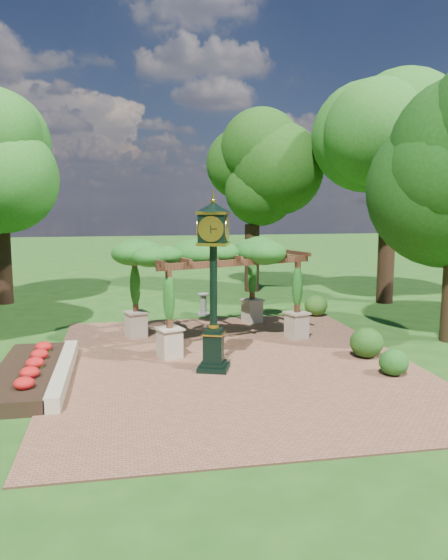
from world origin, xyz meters
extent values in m
plane|color=#1E4714|center=(0.00, 0.00, 0.00)|extent=(120.00, 120.00, 0.00)
cube|color=brown|center=(0.00, 1.00, 0.02)|extent=(10.00, 12.00, 0.04)
cube|color=#C6B793|center=(-4.60, 0.50, 0.20)|extent=(0.35, 5.00, 0.40)
cube|color=red|center=(-5.50, 0.50, 0.18)|extent=(1.50, 5.00, 0.36)
cube|color=black|center=(-0.66, 0.47, 0.10)|extent=(1.03, 1.03, 0.12)
cube|color=black|center=(-0.66, 0.47, 0.65)|extent=(0.64, 0.64, 0.91)
cube|color=#BF8D28|center=(-0.66, 0.47, 1.05)|extent=(0.72, 0.72, 0.04)
cylinder|color=black|center=(-0.66, 0.47, 2.36)|extent=(0.26, 0.26, 2.32)
cube|color=black|center=(-0.66, 0.47, 3.87)|extent=(0.90, 0.90, 0.71)
cylinder|color=#EDE4C9|center=(-0.78, 0.13, 3.87)|extent=(0.58, 0.23, 0.61)
cone|color=black|center=(-0.66, 0.47, 4.43)|extent=(1.16, 1.16, 0.25)
sphere|color=#BF8D28|center=(-0.66, 0.47, 4.58)|extent=(0.14, 0.14, 0.14)
cube|color=#BDA88C|center=(-1.73, 1.91, 0.46)|extent=(0.76, 0.76, 0.83)
cube|color=#502E1B|center=(-1.73, 1.91, 1.77)|extent=(0.19, 0.19, 1.71)
cube|color=#BDA88C|center=(2.64, 3.41, 0.46)|extent=(0.76, 0.76, 0.83)
cube|color=#502E1B|center=(2.64, 3.41, 1.77)|extent=(0.19, 0.19, 1.71)
cube|color=#BDA88C|center=(-2.63, 4.53, 0.46)|extent=(0.76, 0.76, 0.83)
cube|color=#502E1B|center=(-2.63, 4.53, 1.77)|extent=(0.19, 0.19, 1.71)
cube|color=#BDA88C|center=(1.74, 6.04, 0.46)|extent=(0.76, 0.76, 0.83)
cube|color=#502E1B|center=(1.74, 6.04, 1.77)|extent=(0.19, 0.19, 1.71)
cube|color=#502E1B|center=(0.46, 2.66, 2.70)|extent=(5.12, 1.87, 0.20)
cube|color=#502E1B|center=(-0.45, 5.28, 2.70)|extent=(5.12, 1.87, 0.20)
ellipsoid|color=#1D5A19|center=(0.01, 3.97, 2.95)|extent=(6.16, 4.89, 0.93)
cube|color=gray|center=(0.16, 7.89, 0.04)|extent=(0.52, 0.52, 0.09)
cylinder|color=gray|center=(0.16, 7.89, 0.44)|extent=(0.27, 0.27, 0.79)
cylinder|color=gray|center=(0.16, 7.89, 0.86)|extent=(0.49, 0.49, 0.04)
ellipsoid|color=#1C5217|center=(3.91, -0.85, 0.39)|extent=(0.98, 0.98, 0.69)
ellipsoid|color=#1E4814|center=(3.94, 0.85, 0.48)|extent=(1.06, 1.06, 0.87)
ellipsoid|color=#2E5B1A|center=(4.53, 6.71, 0.45)|extent=(0.96, 0.96, 0.82)
cylinder|color=black|center=(-8.32, 12.05, 1.74)|extent=(0.77, 0.77, 3.48)
cylinder|color=black|center=(3.47, 13.31, 1.71)|extent=(0.74, 0.74, 3.42)
ellipsoid|color=#1C4411|center=(3.47, 13.31, 6.12)|extent=(4.58, 4.58, 5.40)
cylinder|color=black|center=(8.68, 9.08, 2.04)|extent=(0.75, 0.75, 4.09)
ellipsoid|color=#26611B|center=(8.68, 9.08, 7.31)|extent=(4.97, 4.97, 6.45)
camera|label=1|loc=(-3.02, -13.65, 4.57)|focal=35.00mm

